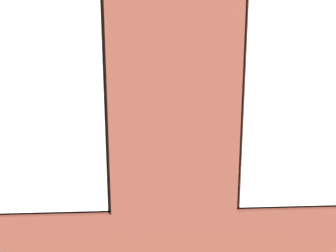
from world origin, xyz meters
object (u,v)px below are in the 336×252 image
(coffee_table, at_px, (178,157))
(remote_silver, at_px, (185,156))
(potted_plant_mid_room_small, at_px, (201,141))
(couch_left, at_px, (328,168))
(potted_plant_foreground_right, at_px, (46,124))
(tv_flatscreen, at_px, (0,121))
(media_console, at_px, (3,156))
(remote_black, at_px, (167,152))
(remote_gray, at_px, (178,153))
(papasan_chair, at_px, (133,131))
(couch_by_window, at_px, (103,215))
(candle_jar, at_px, (200,148))
(cup_ceramic, at_px, (153,154))

(coffee_table, relative_size, remote_silver, 8.47)
(coffee_table, relative_size, potted_plant_mid_room_small, 2.18)
(couch_left, bearing_deg, potted_plant_foreground_right, -120.05)
(tv_flatscreen, bearing_deg, media_console, 90.00)
(remote_black, xyz_separation_m, potted_plant_mid_room_small, (-0.70, -0.68, 0.02))
(remote_gray, distance_m, remote_black, 0.21)
(papasan_chair, xyz_separation_m, potted_plant_foreground_right, (2.01, -0.42, 0.12))
(couch_by_window, height_order, potted_plant_mid_room_small, couch_by_window)
(remote_silver, height_order, tv_flatscreen, tv_flatscreen)
(remote_silver, height_order, remote_black, same)
(tv_flatscreen, height_order, papasan_chair, tv_flatscreen)
(candle_jar, distance_m, papasan_chair, 2.03)
(tv_flatscreen, height_order, potted_plant_mid_room_small, tv_flatscreen)
(coffee_table, xyz_separation_m, remote_black, (0.18, -0.11, 0.06))
(remote_gray, distance_m, potted_plant_mid_room_small, 0.95)
(cup_ceramic, xyz_separation_m, candle_jar, (-0.83, -0.29, 0.01))
(remote_gray, relative_size, papasan_chair, 0.16)
(media_console, bearing_deg, couch_left, 167.17)
(couch_left, height_order, candle_jar, couch_left)
(remote_gray, bearing_deg, cup_ceramic, -174.05)
(tv_flatscreen, bearing_deg, coffee_table, 169.37)
(coffee_table, xyz_separation_m, papasan_chair, (0.84, -1.76, 0.07))
(cup_ceramic, distance_m, potted_plant_foreground_right, 3.35)
(candle_jar, relative_size, tv_flatscreen, 0.10)
(potted_plant_foreground_right, bearing_deg, remote_gray, 142.58)
(couch_left, bearing_deg, remote_black, -108.30)
(coffee_table, relative_size, media_console, 1.16)
(remote_silver, relative_size, potted_plant_foreground_right, 0.19)
(cup_ceramic, distance_m, media_console, 2.82)
(couch_by_window, distance_m, cup_ceramic, 1.99)
(candle_jar, bearing_deg, potted_plant_mid_room_small, -101.01)
(couch_left, distance_m, papasan_chair, 3.93)
(remote_gray, xyz_separation_m, potted_plant_foreground_right, (2.85, -2.18, 0.13))
(remote_silver, bearing_deg, couch_by_window, 174.16)
(potted_plant_mid_room_small, bearing_deg, coffee_table, 56.72)
(remote_gray, distance_m, papasan_chair, 1.96)
(coffee_table, bearing_deg, remote_gray, 153.43)
(media_console, bearing_deg, tv_flatscreen, -90.00)
(remote_silver, distance_m, tv_flatscreen, 3.38)
(tv_flatscreen, bearing_deg, remote_gray, 169.37)
(candle_jar, relative_size, potted_plant_mid_room_small, 0.17)
(tv_flatscreen, bearing_deg, couch_left, 167.14)
(coffee_table, height_order, papasan_chair, papasan_chair)
(couch_by_window, distance_m, tv_flatscreen, 3.46)
(potted_plant_foreground_right, bearing_deg, papasan_chair, 168.25)
(media_console, xyz_separation_m, potted_plant_foreground_right, (-0.30, -1.59, 0.29))
(candle_jar, relative_size, papasan_chair, 0.11)
(potted_plant_mid_room_small, distance_m, potted_plant_foreground_right, 3.65)
(remote_black, xyz_separation_m, potted_plant_foreground_right, (2.67, -2.07, 0.13))
(remote_black, bearing_deg, remote_silver, -72.35)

